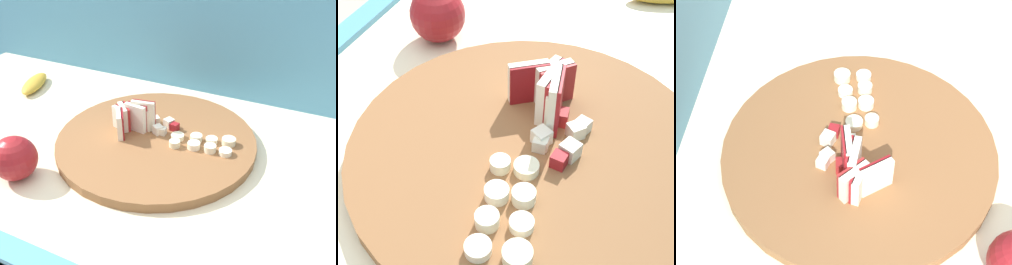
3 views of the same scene
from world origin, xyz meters
The scene contains 5 objects.
cutting_board centered at (-0.08, 0.04, 0.91)m, with size 0.41×0.41×0.02m, color brown.
apple_wedge_fan centered at (-0.14, 0.05, 0.94)m, with size 0.09×0.08×0.07m.
apple_dice_pile centered at (-0.09, 0.08, 0.92)m, with size 0.08×0.06×0.02m.
banana_slice_rows centered at (0.02, 0.05, 0.92)m, with size 0.13×0.08×0.01m.
whole_apple centered at (-0.26, -0.16, 0.94)m, with size 0.08×0.08×0.08m, color maroon.
Camera 2 is at (0.26, 0.14, 1.28)m, focal length 47.70 mm.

